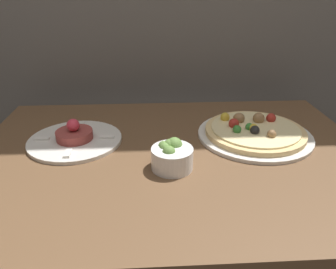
# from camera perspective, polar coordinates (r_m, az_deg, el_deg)

# --- Properties ---
(dining_table) EXTENTS (1.06, 0.76, 0.77)m
(dining_table) POSITION_cam_1_polar(r_m,az_deg,el_deg) (0.93, 0.75, -9.67)
(dining_table) COLOR brown
(dining_table) RESTS_ON ground_plane
(pizza_plate) EXTENTS (0.33, 0.33, 0.06)m
(pizza_plate) POSITION_cam_1_polar(r_m,az_deg,el_deg) (0.98, 14.79, 0.45)
(pizza_plate) COLOR silver
(pizza_plate) RESTS_ON dining_table
(tartare_plate) EXTENTS (0.26, 0.26, 0.07)m
(tartare_plate) POSITION_cam_1_polar(r_m,az_deg,el_deg) (0.95, -15.91, -0.63)
(tartare_plate) COLOR silver
(tartare_plate) RESTS_ON dining_table
(small_bowl) EXTENTS (0.10, 0.10, 0.07)m
(small_bowl) POSITION_cam_1_polar(r_m,az_deg,el_deg) (0.78, 0.65, -3.64)
(small_bowl) COLOR white
(small_bowl) RESTS_ON dining_table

